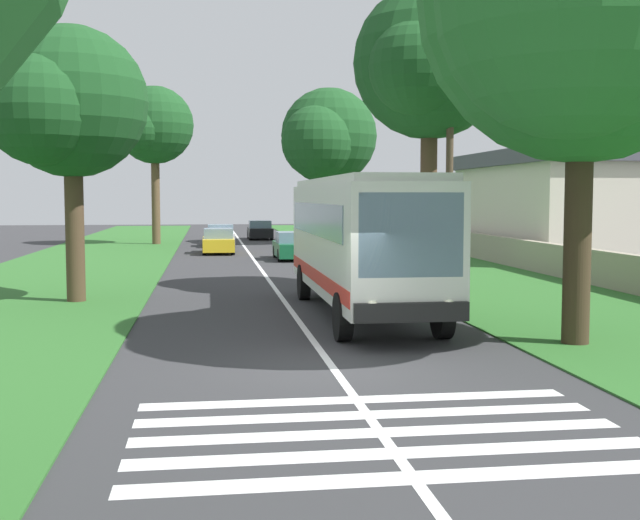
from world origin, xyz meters
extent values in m
plane|color=#333335|center=(0.00, 0.00, 0.00)|extent=(160.00, 160.00, 0.00)
cube|color=#2D6628|center=(15.00, 8.20, 0.02)|extent=(120.00, 8.00, 0.04)
cube|color=#2D6628|center=(15.00, -8.20, 0.02)|extent=(120.00, 8.00, 0.04)
cube|color=silver|center=(15.00, 0.00, 0.00)|extent=(110.00, 0.16, 0.01)
cube|color=silver|center=(6.65, -1.80, 2.10)|extent=(11.00, 2.50, 2.90)
cube|color=slate|center=(6.95, -1.80, 2.62)|extent=(9.68, 2.54, 0.85)
cube|color=slate|center=(1.19, -1.80, 2.45)|extent=(0.08, 2.20, 1.74)
cube|color=red|center=(6.65, -1.80, 1.10)|extent=(10.78, 2.53, 0.36)
cube|color=silver|center=(6.65, -1.80, 3.64)|extent=(10.56, 2.30, 0.18)
cube|color=black|center=(1.07, -1.80, 0.87)|extent=(0.16, 2.40, 0.40)
sphere|color=#F2EDCC|center=(1.13, -1.00, 1.00)|extent=(0.24, 0.24, 0.24)
sphere|color=#F2EDCC|center=(1.13, -2.60, 1.00)|extent=(0.24, 0.24, 0.24)
cylinder|color=black|center=(2.75, -0.65, 0.55)|extent=(1.10, 0.32, 1.10)
cylinder|color=black|center=(10.15, -0.65, 0.55)|extent=(1.10, 0.32, 1.10)
cylinder|color=black|center=(2.75, -2.95, 0.55)|extent=(1.10, 0.32, 1.10)
cylinder|color=black|center=(10.15, -2.95, 0.55)|extent=(1.10, 0.32, 1.10)
cube|color=silver|center=(-6.03, 0.00, 0.00)|extent=(0.45, 6.80, 0.01)
cube|color=silver|center=(-5.13, 0.00, 0.00)|extent=(0.45, 6.80, 0.01)
cube|color=silver|center=(-4.23, 0.00, 0.00)|extent=(0.45, 6.80, 0.01)
cube|color=silver|center=(-3.33, 0.00, 0.00)|extent=(0.45, 6.80, 0.01)
cube|color=silver|center=(-2.43, 0.00, 0.00)|extent=(0.45, 6.80, 0.01)
cube|color=#145933|center=(26.32, -1.99, 0.53)|extent=(4.30, 1.75, 0.70)
cube|color=slate|center=(26.22, -1.99, 1.15)|extent=(2.00, 1.61, 0.55)
cylinder|color=black|center=(24.97, -1.21, 0.32)|extent=(0.64, 0.22, 0.64)
cylinder|color=black|center=(27.67, -1.21, 0.32)|extent=(0.64, 0.22, 0.64)
cylinder|color=black|center=(24.97, -2.77, 0.32)|extent=(0.64, 0.22, 0.64)
cylinder|color=black|center=(27.67, -2.77, 0.32)|extent=(0.64, 0.22, 0.64)
cube|color=gold|center=(31.34, 1.75, 0.53)|extent=(4.30, 1.75, 0.70)
cube|color=slate|center=(31.24, 1.75, 1.15)|extent=(2.00, 1.61, 0.55)
cylinder|color=black|center=(29.99, 2.53, 0.32)|extent=(0.64, 0.22, 0.64)
cylinder|color=black|center=(32.69, 2.53, 0.32)|extent=(0.64, 0.22, 0.64)
cylinder|color=black|center=(29.99, 0.97, 0.32)|extent=(0.64, 0.22, 0.64)
cylinder|color=black|center=(32.69, 0.97, 0.32)|extent=(0.64, 0.22, 0.64)
cube|color=silver|center=(37.93, 1.52, 0.53)|extent=(4.30, 1.75, 0.70)
cube|color=slate|center=(37.83, 1.52, 1.15)|extent=(2.00, 1.61, 0.55)
cylinder|color=black|center=(36.58, 2.30, 0.32)|extent=(0.64, 0.22, 0.64)
cylinder|color=black|center=(39.28, 2.30, 0.32)|extent=(0.64, 0.22, 0.64)
cylinder|color=black|center=(36.58, 0.74, 0.32)|extent=(0.64, 0.22, 0.64)
cylinder|color=black|center=(39.28, 0.74, 0.32)|extent=(0.64, 0.22, 0.64)
cube|color=black|center=(46.26, -1.58, 0.53)|extent=(4.30, 1.75, 0.70)
cube|color=slate|center=(46.16, -1.58, 1.15)|extent=(2.00, 1.61, 0.55)
cylinder|color=black|center=(44.91, -0.80, 0.32)|extent=(0.64, 0.22, 0.64)
cylinder|color=black|center=(47.61, -0.80, 0.32)|extent=(0.64, 0.22, 0.64)
cylinder|color=black|center=(44.91, -2.36, 0.32)|extent=(0.64, 0.22, 0.64)
cylinder|color=black|center=(47.61, -2.36, 0.32)|extent=(0.64, 0.22, 0.64)
cylinder|color=brown|center=(40.47, 5.79, 3.31)|extent=(0.56, 0.56, 6.55)
sphere|color=#19471E|center=(40.47, 5.79, 8.01)|extent=(5.19, 5.19, 5.19)
sphere|color=#19471E|center=(42.03, 5.79, 7.62)|extent=(2.88, 2.88, 2.88)
sphere|color=#19471E|center=(39.17, 6.57, 7.62)|extent=(3.11, 3.11, 3.11)
cylinder|color=#4C3826|center=(10.43, 6.33, 2.43)|extent=(0.56, 0.56, 4.79)
sphere|color=#19471E|center=(10.43, 6.33, 6.08)|extent=(4.55, 4.55, 4.55)
sphere|color=#19471E|center=(11.80, 6.33, 5.74)|extent=(2.62, 2.62, 2.62)
sphere|color=#19471E|center=(9.29, 7.02, 5.74)|extent=(3.24, 3.24, 3.24)
cylinder|color=#4C3826|center=(11.80, -5.12, 3.18)|extent=(0.57, 0.57, 6.28)
sphere|color=#19471E|center=(11.80, -5.12, 7.74)|extent=(5.17, 5.17, 5.17)
sphere|color=#19471E|center=(13.35, -5.12, 7.35)|extent=(2.88, 2.88, 2.88)
sphere|color=#19471E|center=(10.51, -4.34, 7.35)|extent=(3.13, 3.13, 3.13)
cylinder|color=#3D2D1E|center=(1.61, -5.61, 2.78)|extent=(0.59, 0.59, 5.47)
sphere|color=#286B2D|center=(3.72, -5.61, 6.92)|extent=(5.06, 5.06, 5.06)
sphere|color=#286B2D|center=(-0.14, -4.55, 6.92)|extent=(5.22, 5.22, 5.22)
cylinder|color=#4C3826|center=(40.43, -6.01, 2.81)|extent=(0.38, 0.38, 5.53)
sphere|color=#19471E|center=(40.43, -6.01, 7.39)|extent=(6.61, 6.61, 6.61)
sphere|color=#19471E|center=(42.41, -6.01, 6.90)|extent=(4.55, 4.55, 4.55)
sphere|color=#19471E|center=(38.78, -5.02, 6.90)|extent=(4.92, 4.92, 4.92)
cylinder|color=#473828|center=(10.76, -5.53, 4.51)|extent=(0.24, 0.24, 8.93)
cube|color=#3D3326|center=(10.76, -5.53, 8.37)|extent=(0.12, 1.40, 0.12)
cube|color=#9E937F|center=(20.00, -11.60, 0.68)|extent=(70.00, 0.40, 1.28)
cube|color=beige|center=(25.52, -16.79, 2.40)|extent=(13.62, 8.56, 4.81)
cube|color=#4C4C56|center=(25.52, -16.79, 5.20)|extent=(14.22, 9.16, 0.79)
camera|label=1|loc=(-14.82, 2.31, 3.23)|focal=45.17mm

